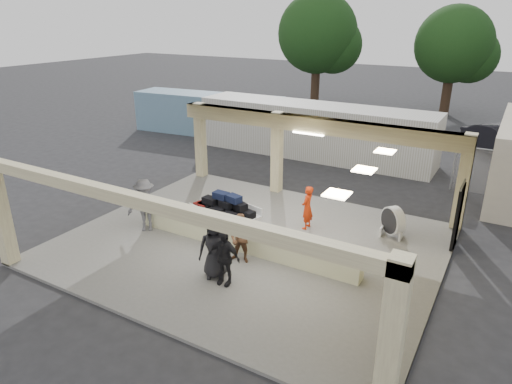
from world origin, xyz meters
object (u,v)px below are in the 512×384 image
Objects in this scene: car_dark at (503,141)px; container_blue at (208,114)px; baggage_handler at (307,208)px; passenger_b at (224,257)px; passenger_c at (145,205)px; baggage_counter at (242,235)px; container_white at (313,130)px; passenger_d at (214,248)px; drum_fan at (393,221)px; passenger_a at (241,239)px; luggage_cart at (225,209)px.

container_blue reaches higher than car_dark.
passenger_b is at bearing -6.26° from baggage_handler.
car_dark is at bearing 23.25° from passenger_c.
baggage_counter is 11.53m from container_white.
container_white reaches higher than passenger_d.
passenger_d reaches higher than car_dark.
car_dark is (2.60, 13.10, 0.11)m from drum_fan.
baggage_counter is 7.45× the size of drum_fan.
drum_fan reaches higher than baggage_counter.
drum_fan is 5.41m from passenger_a.
container_white is (1.26, 11.75, 0.35)m from passenger_c.
car_dark reaches higher than baggage_counter.
container_blue is at bearing 81.48° from passenger_c.
passenger_d reaches higher than passenger_a.
passenger_a is 18.23m from car_dark.
drum_fan is 0.59× the size of passenger_d.
passenger_d is 0.14× the size of container_white.
luggage_cart is 2.79m from passenger_c.
passenger_d is at bearing -108.67° from passenger_a.
car_dark is 0.37× the size of container_white.
passenger_c is 14.54m from container_blue.
passenger_a is 0.12× the size of container_white.
baggage_handler is 3.29m from passenger_a.
car_dark reaches higher than luggage_cart.
container_white reaches higher than drum_fan.
passenger_d reaches higher than luggage_cart.
drum_fan is at bearing -149.01° from car_dark.
passenger_b is at bearing -72.21° from baggage_counter.
luggage_cart is 2.92m from baggage_handler.
passenger_c is (-2.32, -1.53, 0.22)m from luggage_cart.
container_blue reaches higher than passenger_d.
baggage_counter is at bearing 67.56° from passenger_d.
passenger_b reaches higher than drum_fan.
drum_fan is (3.99, 3.34, 0.10)m from baggage_counter.
car_dark is (5.96, 18.43, -0.13)m from passenger_b.
drum_fan is at bearing 40.84° from passenger_a.
passenger_a is at bearing 50.49° from passenger_d.
passenger_b is at bearing -50.34° from passenger_d.
passenger_a is (0.41, -0.71, 0.31)m from baggage_counter.
passenger_b is (-0.53, -4.48, 0.04)m from baggage_handler.
passenger_a is at bearing 96.21° from passenger_b.
passenger_d is at bearing -157.11° from car_dark.
passenger_c is at bearing -172.24° from baggage_counter.
baggage_counter is at bearing 112.23° from passenger_a.
container_white reaches higher than baggage_counter.
passenger_c is at bearing -95.73° from container_white.
baggage_handler is 14.96m from car_dark.
passenger_c is at bearing -111.77° from drum_fan.
passenger_c reaches higher than luggage_cart.
car_dark is (7.95, 15.41, -0.03)m from luggage_cart.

